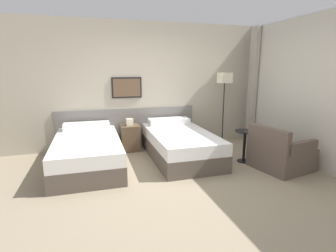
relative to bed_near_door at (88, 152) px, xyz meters
The scene contains 9 objects.
ground_plane 1.80m from the bed_near_door, 35.41° to the right, with size 16.00×16.00×0.00m, color gray.
wall_headboard 2.05m from the bed_near_door, 37.14° to the left, with size 10.00×0.10×2.70m.
wall_window 4.17m from the bed_near_door, 16.40° to the right, with size 0.21×4.57×2.70m.
bed_near_door is the anchor object (origin of this frame).
bed_near_window 1.73m from the bed_near_door, ahead, with size 1.12×2.03×0.65m.
nightstand 1.15m from the bed_near_door, 41.16° to the left, with size 0.39×0.41×0.68m.
floor_lamp 3.29m from the bed_near_door, 12.68° to the left, with size 0.26×0.26×1.63m.
side_table 2.87m from the bed_near_door, 11.38° to the right, with size 0.36×0.36×0.60m.
armchair 3.37m from the bed_near_door, 18.29° to the right, with size 0.97×0.97×0.78m.
Camera 1 is at (-1.33, -3.63, 1.72)m, focal length 28.00 mm.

